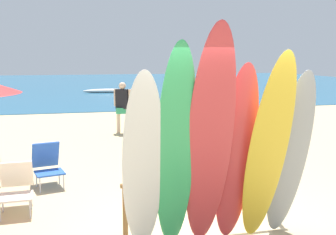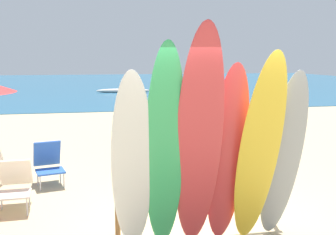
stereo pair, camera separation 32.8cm
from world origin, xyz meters
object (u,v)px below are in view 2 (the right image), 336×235
Objects in this scene: surfboard_red_3 at (227,157)px; surfboard_red_2 at (199,143)px; surfboard_rack at (199,191)px; surfboard_yellow_4 at (259,152)px; beach_chair_striped at (15,183)px; distant_boat at (123,91)px; surfboard_white_0 at (132,165)px; surfboard_green_1 at (165,152)px; beach_chair_blue at (49,162)px; beachgoer_midbeach at (130,104)px; beachgoer_strolling at (186,128)px; surfboard_grey_5 at (283,157)px.

surfboard_red_2 is at bearing -159.52° from surfboard_red_3.
surfboard_yellow_4 reaches higher than surfboard_rack.
beach_chair_striped reaches higher than distant_boat.
surfboard_red_2 is 0.49m from surfboard_red_3.
surfboard_white_0 reaches higher than beach_chair_striped.
beach_chair_striped is at bearing 144.07° from surfboard_yellow_4.
beach_chair_blue is (-1.66, 3.19, -0.87)m from surfboard_green_1.
surfboard_yellow_4 reaches higher than surfboard_red_3.
surfboard_rack is 7.61m from beachgoer_midbeach.
beach_chair_blue is (-2.04, -5.03, -0.51)m from beachgoer_midbeach.
surfboard_rack is 3.41m from beachgoer_strolling.
beachgoer_midbeach is at bearing 91.29° from surfboard_green_1.
surfboard_rack is 2.99m from beach_chair_striped.
surfboard_red_3 is 0.93× the size of surfboard_yellow_4.
surfboard_red_3 reaches higher than surfboard_rack.
surfboard_red_2 is 23.29m from distant_boat.
surfboard_red_3 reaches higher than beachgoer_strolling.
surfboard_yellow_4 is at bearing 133.64° from beachgoer_strolling.
distant_boat is at bearing 85.49° from surfboard_yellow_4.
surfboard_grey_5 is at bearing 5.55° from surfboard_white_0.
beach_chair_striped is at bearing -99.20° from distant_boat.
distant_boat is (0.20, 23.20, -1.11)m from surfboard_yellow_4.
surfboard_white_0 reaches higher than beachgoer_strolling.
surfboard_red_2 is 1.21× the size of surfboard_red_3.
surfboard_white_0 is at bearing -150.04° from surfboard_rack.
beachgoer_midbeach is at bearing 94.52° from surfboard_red_2.
beachgoer_midbeach is at bearing 92.52° from surfboard_red_3.
beachgoer_strolling is 3.84m from beach_chair_striped.
beachgoer_midbeach is (-0.42, 8.13, -0.24)m from surfboard_red_3.
surfboard_green_1 is at bearing -46.85° from beach_chair_striped.
beachgoer_midbeach is (-0.82, 4.25, 0.07)m from beachgoer_strolling.
surfboard_rack is 0.89× the size of surfboard_green_1.
surfboard_rack is 1.26m from surfboard_white_0.
surfboard_red_3 reaches higher than beach_chair_blue.
surfboard_red_2 reaches higher than beach_chair_striped.
beachgoer_midbeach is 2.06× the size of beach_chair_striped.
distant_boat is at bearing 86.43° from surfboard_grey_5.
beachgoer_midbeach is at bearing 54.05° from beach_chair_blue.
beachgoer_strolling is at bearing 83.14° from surfboard_red_2.
surfboard_white_0 is 0.82m from surfboard_red_2.
surfboard_red_2 reaches higher than surfboard_green_1.
surfboard_yellow_4 reaches higher than beachgoer_midbeach.
surfboard_yellow_4 reaches higher than beach_chair_blue.
beach_chair_striped is (-3.62, 1.88, -0.71)m from surfboard_grey_5.
beachgoer_strolling is (0.03, 3.99, -0.38)m from surfboard_yellow_4.
surfboard_rack is 0.92× the size of surfboard_yellow_4.
surfboard_grey_5 is (0.75, 0.01, -0.04)m from surfboard_red_3.
surfboard_rack is at bearing 111.44° from surfboard_red_3.
surfboard_rack is at bearing -30.10° from beach_chair_striped.
distant_boat is (0.77, 22.55, -0.43)m from surfboard_rack.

